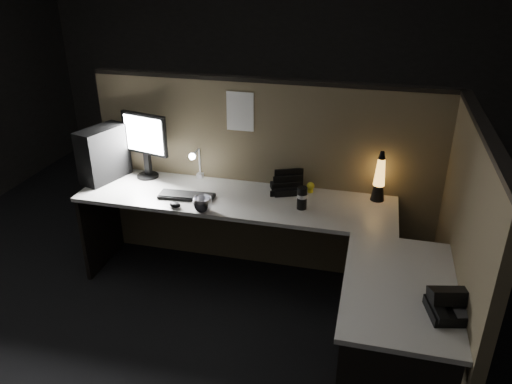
% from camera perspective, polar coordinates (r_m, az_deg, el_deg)
% --- Properties ---
extents(floor, '(6.00, 6.00, 0.00)m').
position_cam_1_polar(floor, '(3.51, -2.57, -15.97)').
color(floor, black).
rests_on(floor, ground).
extents(room_shell, '(6.00, 6.00, 6.00)m').
position_cam_1_polar(room_shell, '(2.72, -3.25, 10.46)').
color(room_shell, silver).
rests_on(room_shell, ground).
extents(partition_back, '(2.66, 0.06, 1.50)m').
position_cam_1_polar(partition_back, '(3.86, 1.08, 1.52)').
color(partition_back, brown).
rests_on(partition_back, ground).
extents(partition_right, '(0.06, 1.66, 1.50)m').
position_cam_1_polar(partition_right, '(3.10, 22.25, -7.19)').
color(partition_right, brown).
rests_on(partition_right, ground).
extents(desk, '(2.60, 1.60, 0.73)m').
position_cam_1_polar(desk, '(3.32, 1.45, -6.14)').
color(desk, beige).
rests_on(desk, ground).
extents(pc_tower, '(0.29, 0.43, 0.41)m').
position_cam_1_polar(pc_tower, '(4.01, -17.04, 4.19)').
color(pc_tower, black).
rests_on(pc_tower, desk).
extents(monitor, '(0.39, 0.17, 0.51)m').
position_cam_1_polar(monitor, '(3.94, -12.58, 5.92)').
color(monitor, black).
rests_on(monitor, desk).
extents(keyboard, '(0.41, 0.16, 0.02)m').
position_cam_1_polar(keyboard, '(3.65, -7.94, -0.44)').
color(keyboard, black).
rests_on(keyboard, desk).
extents(mouse, '(0.10, 0.09, 0.03)m').
position_cam_1_polar(mouse, '(3.51, -9.23, -1.46)').
color(mouse, black).
rests_on(mouse, desk).
extents(clip_lamp, '(0.05, 0.20, 0.26)m').
position_cam_1_polar(clip_lamp, '(3.84, -6.86, 3.29)').
color(clip_lamp, white).
rests_on(clip_lamp, desk).
extents(organizer, '(0.28, 0.27, 0.17)m').
position_cam_1_polar(organizer, '(3.71, 3.61, 0.71)').
color(organizer, black).
rests_on(organizer, desk).
extents(lava_lamp, '(0.10, 0.10, 0.37)m').
position_cam_1_polar(lava_lamp, '(3.62, 13.90, 1.32)').
color(lava_lamp, black).
rests_on(lava_lamp, desk).
extents(travel_mug, '(0.07, 0.07, 0.16)m').
position_cam_1_polar(travel_mug, '(3.43, 5.28, -0.69)').
color(travel_mug, black).
rests_on(travel_mug, desk).
extents(steel_mug, '(0.14, 0.14, 0.11)m').
position_cam_1_polar(steel_mug, '(3.41, -6.15, -1.43)').
color(steel_mug, silver).
rests_on(steel_mug, desk).
extents(figurine, '(0.06, 0.06, 0.06)m').
position_cam_1_polar(figurine, '(3.69, 6.26, 0.69)').
color(figurine, yellow).
rests_on(figurine, desk).
extents(pinned_paper, '(0.20, 0.00, 0.29)m').
position_cam_1_polar(pinned_paper, '(3.68, -1.83, 9.17)').
color(pinned_paper, white).
rests_on(pinned_paper, partition_back).
extents(desk_phone, '(0.27, 0.27, 0.14)m').
position_cam_1_polar(desk_phone, '(2.67, 21.47, -11.87)').
color(desk_phone, black).
rests_on(desk_phone, desk).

